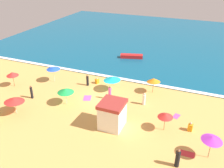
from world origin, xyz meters
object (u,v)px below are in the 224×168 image
object	(u,v)px
beach_umbrella_6	(12,74)
beachgoer_2	(190,127)
beachgoer_6	(88,80)
beachgoer_4	(32,92)
small_boat_0	(132,56)
beach_umbrella_0	(165,115)
beachgoer_5	(178,158)
beach_umbrella_3	(212,139)
beach_umbrella_9	(154,80)
beach_umbrella_7	(14,100)
beachgoer_0	(110,93)
beachgoer_8	(144,99)
beach_umbrella_8	(53,68)
beach_umbrella_2	(112,79)
beachgoer_7	(97,81)
lifeguard_cabana	(112,114)
beach_umbrella_5	(66,90)

from	to	relation	value
beach_umbrella_6	beachgoer_2	bearing A→B (deg)	-2.21
beachgoer_6	beachgoer_4	bearing A→B (deg)	-129.94
beachgoer_6	small_boat_0	bearing A→B (deg)	79.13
beach_umbrella_0	beachgoer_5	distance (m)	4.97
beach_umbrella_3	beach_umbrella_9	size ratio (longest dim) A/B	0.99
beach_umbrella_6	beach_umbrella_7	bearing A→B (deg)	-46.21
beachgoer_0	beachgoer_8	distance (m)	4.24
beach_umbrella_3	beachgoer_4	size ratio (longest dim) A/B	1.42
beach_umbrella_9	beachgoer_0	bearing A→B (deg)	-140.61
beachgoer_6	beachgoer_8	size ratio (longest dim) A/B	1.05
beachgoer_4	beachgoer_8	distance (m)	13.80
beachgoer_5	beach_umbrella_6	bearing A→B (deg)	164.64
beach_umbrella_8	beachgoer_8	world-z (taller)	beach_umbrella_8
beachgoer_0	beachgoer_8	xyz separation A→B (m)	(4.22, 0.40, -0.14)
beachgoer_0	beachgoer_8	bearing A→B (deg)	5.36
beach_umbrella_2	beachgoer_7	xyz separation A→B (m)	(-2.71, 1.09, -1.32)
lifeguard_cabana	beach_umbrella_6	bearing A→B (deg)	168.48
beach_umbrella_2	beachgoer_0	xyz separation A→B (m)	(0.63, -2.23, -0.81)
lifeguard_cabana	beachgoer_4	size ratio (longest dim) A/B	1.66
beach_umbrella_5	beachgoer_6	distance (m)	5.39
beachgoer_8	small_boat_0	size ratio (longest dim) A/B	0.39
beach_umbrella_0	beach_umbrella_8	bearing A→B (deg)	162.86
beach_umbrella_8	beachgoer_7	distance (m)	6.29
beach_umbrella_9	beachgoer_7	xyz separation A→B (m)	(-7.82, -0.35, -1.44)
lifeguard_cabana	beachgoer_8	bearing A→B (deg)	70.94
beach_umbrella_5	beachgoer_5	world-z (taller)	beach_umbrella_5
beach_umbrella_0	beachgoer_2	distance (m)	2.95
beachgoer_0	small_boat_0	size ratio (longest dim) A/B	0.45
beach_umbrella_8	beachgoer_4	distance (m)	5.15
beach_umbrella_2	beachgoer_4	xyz separation A→B (m)	(-8.40, -5.70, -0.85)
beach_umbrella_0	beach_umbrella_7	bearing A→B (deg)	-168.30
beach_umbrella_9	beachgoer_5	distance (m)	12.76
lifeguard_cabana	beach_umbrella_3	xyz separation A→B (m)	(9.47, -0.99, 0.61)
beach_umbrella_7	beachgoer_4	world-z (taller)	beach_umbrella_7
beach_umbrella_8	beachgoer_7	bearing A→B (deg)	17.22
beach_umbrella_2	beachgoer_6	world-z (taller)	beach_umbrella_2
beach_umbrella_3	beach_umbrella_9	world-z (taller)	beach_umbrella_3
lifeguard_cabana	beachgoer_6	bearing A→B (deg)	132.48
beach_umbrella_2	beachgoer_2	xyz separation A→B (m)	(10.55, -4.89, -1.25)
beach_umbrella_3	beach_umbrella_6	size ratio (longest dim) A/B	1.09
beachgoer_2	beachgoer_8	distance (m)	6.47
beach_umbrella_7	beach_umbrella_2	bearing A→B (deg)	49.32
beach_umbrella_7	lifeguard_cabana	bearing A→B (deg)	9.99
beach_umbrella_7	beachgoer_2	distance (m)	18.90
beachgoer_8	beach_umbrella_2	bearing A→B (deg)	159.27
beach_umbrella_2	beachgoer_5	xyz separation A→B (m)	(10.09, -10.26, -0.84)
beach_umbrella_3	beachgoer_6	distance (m)	18.10
beachgoer_0	small_boat_0	world-z (taller)	beachgoer_0
beach_umbrella_6	beach_umbrella_7	xyz separation A→B (m)	(4.90, -5.11, -0.11)
beach_umbrella_7	beachgoer_0	world-z (taller)	beach_umbrella_7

